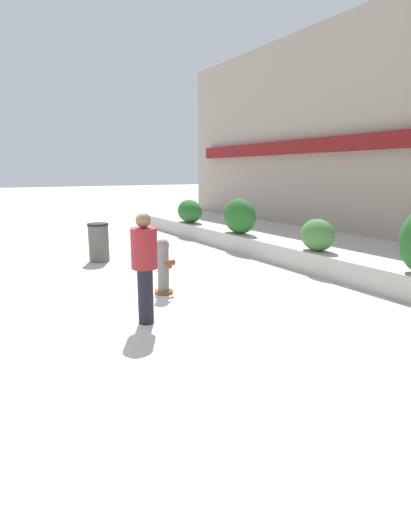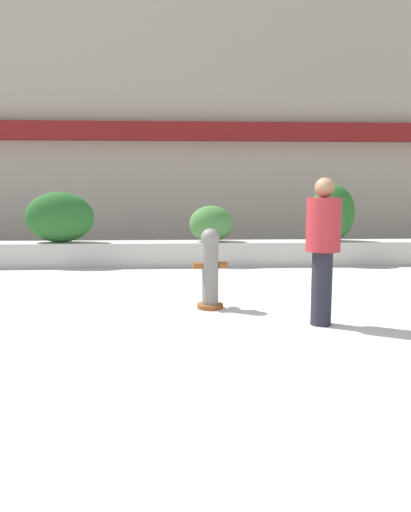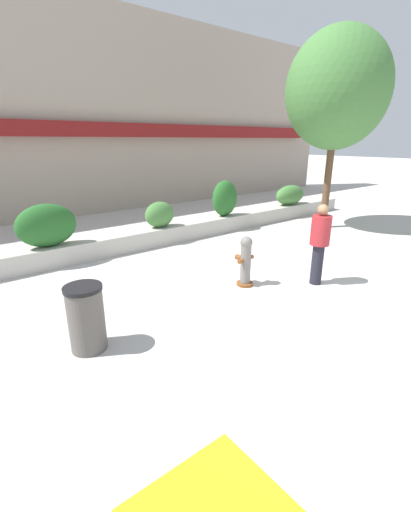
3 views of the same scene
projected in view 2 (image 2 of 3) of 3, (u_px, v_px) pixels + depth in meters
name	position (u px, v px, depth m)	size (l,w,h in m)	color
ground_plane	(232.00, 363.00, 4.62)	(120.00, 120.00, 0.00)	#BCB7B2
building_facade	(194.00, 114.00, 15.95)	(30.00, 1.36, 8.00)	gray
planter_wall_low	(203.00, 253.00, 10.53)	(18.00, 0.70, 0.50)	#B7B2A8
hedge_bush_1	(60.00, 217.00, 10.28)	(1.41, 0.62, 1.04)	#235B23
hedge_bush_2	(211.00, 224.00, 10.45)	(0.92, 0.59, 0.75)	#427538
hedge_bush_3	(332.00, 213.00, 10.55)	(0.97, 0.59, 1.19)	#235B23
fire_hydrant	(210.00, 268.00, 6.67)	(0.48, 0.46, 1.08)	brown
pedestrian	(323.00, 242.00, 5.79)	(0.55, 0.55, 1.73)	black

